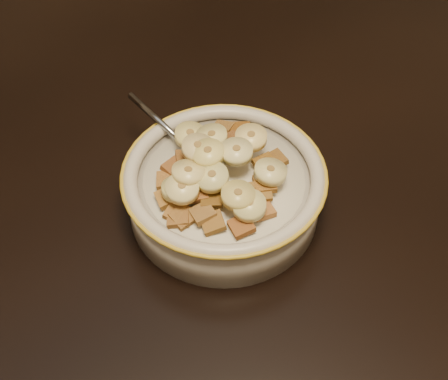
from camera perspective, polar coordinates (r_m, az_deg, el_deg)
table at (r=0.65m, az=-18.52°, el=-7.37°), size 1.41×0.92×0.04m
cereal_bowl at (r=0.62m, az=0.00°, el=-0.43°), size 0.19×0.19×0.05m
milk at (r=0.61m, az=0.00°, el=0.98°), size 0.16×0.16×0.00m
spoon at (r=0.62m, az=-2.01°, el=2.74°), size 0.04×0.05×0.01m
cereal_square_0 at (r=0.63m, az=-0.32°, el=4.99°), size 0.03×0.03×0.01m
cereal_square_1 at (r=0.57m, az=-3.76°, el=-2.47°), size 0.02×0.02×0.01m
cereal_square_2 at (r=0.61m, az=4.66°, el=2.73°), size 0.02×0.02×0.01m
cereal_square_3 at (r=0.61m, az=-3.46°, el=2.87°), size 0.03×0.03×0.01m
cereal_square_4 at (r=0.64m, az=-1.04°, el=5.17°), size 0.02×0.02×0.01m
cereal_square_5 at (r=0.60m, az=-5.22°, el=0.93°), size 0.03×0.03×0.01m
cereal_square_6 at (r=0.60m, az=-4.55°, el=1.98°), size 0.02×0.02×0.01m
cereal_square_7 at (r=0.57m, az=-4.32°, el=-2.08°), size 0.03×0.03×0.01m
cereal_square_8 at (r=0.57m, az=3.52°, el=-1.85°), size 0.02×0.02×0.01m
cereal_square_9 at (r=0.64m, az=1.25°, el=5.18°), size 0.02×0.02×0.01m
cereal_square_10 at (r=0.64m, az=1.51°, el=5.57°), size 0.03×0.03×0.01m
cereal_square_11 at (r=0.59m, az=-2.37°, el=2.31°), size 0.03×0.03×0.01m
cereal_square_12 at (r=0.56m, az=-1.95°, el=-2.13°), size 0.02×0.02×0.01m
cereal_square_13 at (r=0.56m, az=-1.01°, el=-3.01°), size 0.03×0.03×0.01m
cereal_square_14 at (r=0.57m, az=-1.13°, el=-0.72°), size 0.03×0.03×0.01m
cereal_square_15 at (r=0.62m, az=0.65°, el=4.39°), size 0.02×0.02×0.01m
cereal_square_16 at (r=0.59m, az=-2.51°, el=2.08°), size 0.02×0.02×0.01m
cereal_square_17 at (r=0.64m, az=-0.10°, el=5.73°), size 0.03×0.03×0.01m
cereal_square_18 at (r=0.61m, az=3.81°, el=2.37°), size 0.02×0.02×0.01m
cereal_square_19 at (r=0.58m, az=-5.21°, el=-0.66°), size 0.03×0.02×0.01m
cereal_square_20 at (r=0.57m, az=-4.19°, el=-2.49°), size 0.03×0.03×0.01m
cereal_square_21 at (r=0.59m, az=3.74°, el=0.56°), size 0.03×0.03×0.01m
cereal_square_22 at (r=0.58m, az=-2.47°, el=-0.23°), size 0.03×0.03×0.01m
cereal_square_23 at (r=0.62m, az=-0.72°, el=4.08°), size 0.02×0.02×0.01m
cereal_square_24 at (r=0.56m, az=1.60°, el=-3.31°), size 0.02×0.02×0.01m
cereal_square_25 at (r=0.58m, az=3.35°, el=-0.16°), size 0.03×0.03×0.01m
banana_slice_0 at (r=0.59m, az=1.15°, el=3.52°), size 0.04×0.04×0.01m
banana_slice_1 at (r=0.56m, az=1.29°, el=-0.50°), size 0.03×0.03×0.01m
banana_slice_2 at (r=0.59m, az=-2.40°, el=3.85°), size 0.04×0.04×0.01m
banana_slice_3 at (r=0.61m, az=-1.13°, el=4.87°), size 0.03×0.04×0.01m
banana_slice_4 at (r=0.62m, az=-3.10°, el=4.99°), size 0.04×0.04×0.01m
banana_slice_5 at (r=0.60m, az=2.49°, el=4.81°), size 0.04×0.04×0.01m
banana_slice_6 at (r=0.57m, az=-1.11°, el=1.17°), size 0.04×0.04×0.01m
banana_slice_7 at (r=0.58m, az=-1.49°, el=3.38°), size 0.04×0.04×0.01m
banana_slice_8 at (r=0.57m, az=-3.27°, el=1.58°), size 0.04×0.04×0.02m
banana_slice_9 at (r=0.58m, az=4.26°, el=1.66°), size 0.04×0.04×0.01m
banana_slice_10 at (r=0.56m, az=2.31°, el=-1.42°), size 0.04×0.04×0.01m
banana_slice_11 at (r=0.57m, az=-3.84°, el=0.13°), size 0.04×0.04×0.01m
banana_slice_12 at (r=0.57m, az=-4.21°, el=0.10°), size 0.03×0.03×0.02m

